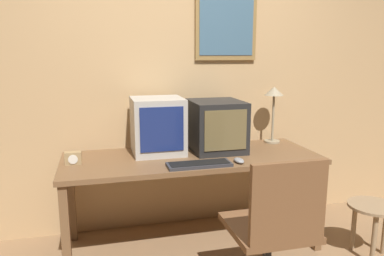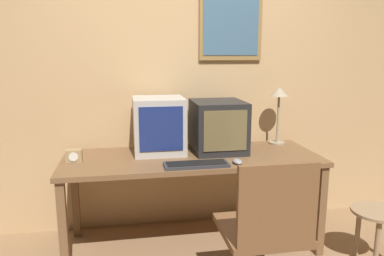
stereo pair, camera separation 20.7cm
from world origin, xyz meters
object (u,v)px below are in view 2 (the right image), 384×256
office_chair (265,244)px  side_stool (377,221)px  mouse_near_keyboard (237,161)px  desk_clock (74,156)px  monitor_right (218,126)px  keyboard_main (196,164)px  monitor_left (159,125)px  desk_lamp (279,100)px

office_chair → side_stool: (0.97, 0.31, -0.08)m
mouse_near_keyboard → desk_clock: bearing=167.7°
monitor_right → desk_clock: monitor_right is taller
mouse_near_keyboard → keyboard_main: bearing=-178.2°
monitor_left → monitor_right: 0.47m
office_chair → monitor_right: bearing=93.5°
mouse_near_keyboard → desk_clock: size_ratio=1.05×
monitor_right → office_chair: (0.06, -0.93, -0.53)m
keyboard_main → monitor_left: bearing=117.6°
monitor_left → keyboard_main: size_ratio=0.97×
monitor_left → monitor_right: bearing=-3.9°
desk_clock → mouse_near_keyboard: bearing=-12.3°
monitor_right → desk_lamp: (0.56, 0.13, 0.18)m
desk_lamp → side_stool: desk_lamp is taller
keyboard_main → mouse_near_keyboard: mouse_near_keyboard is taller
keyboard_main → office_chair: (0.31, -0.54, -0.34)m
monitor_left → side_stool: size_ratio=1.06×
monitor_right → desk_clock: 1.12m
desk_lamp → keyboard_main: bearing=-147.2°
desk_clock → office_chair: office_chair is taller
mouse_near_keyboard → desk_lamp: desk_lamp is taller
office_chair → side_stool: size_ratio=2.31×
desk_clock → side_stool: (2.13, -0.49, -0.46)m
mouse_near_keyboard → office_chair: bearing=-89.3°
desk_lamp → side_stool: 1.19m
mouse_near_keyboard → side_stool: mouse_near_keyboard is taller
mouse_near_keyboard → desk_lamp: bearing=45.0°
monitor_left → side_stool: 1.75m
monitor_left → office_chair: bearing=-61.4°
desk_clock → monitor_right: bearing=6.7°
monitor_right → keyboard_main: size_ratio=1.01×
monitor_right → office_chair: monitor_right is taller
monitor_right → desk_lamp: bearing=13.3°
mouse_near_keyboard → office_chair: size_ratio=0.13×
monitor_left → mouse_near_keyboard: 0.69m
mouse_near_keyboard → desk_lamp: 0.81m
keyboard_main → office_chair: 0.71m
desk_clock → desk_lamp: bearing=9.0°
monitor_right → monitor_left: bearing=176.1°
keyboard_main → desk_lamp: size_ratio=0.92×
monitor_right → desk_clock: bearing=-173.3°
side_stool → monitor_right: bearing=148.8°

